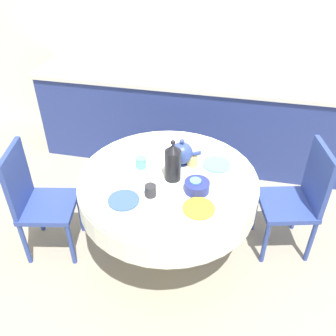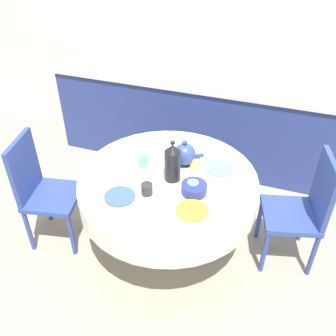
# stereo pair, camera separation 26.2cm
# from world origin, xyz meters

# --- Properties ---
(ground_plane) EXTENTS (12.00, 12.00, 0.00)m
(ground_plane) POSITION_xyz_m (0.00, 0.00, 0.00)
(ground_plane) COLOR #9E937F
(wall_back) EXTENTS (7.00, 0.05, 2.60)m
(wall_back) POSITION_xyz_m (0.00, 1.70, 1.30)
(wall_back) COLOR silver
(wall_back) RESTS_ON ground_plane
(kitchen_counter) EXTENTS (3.24, 0.64, 0.93)m
(kitchen_counter) POSITION_xyz_m (0.00, 1.37, 0.46)
(kitchen_counter) COLOR navy
(kitchen_counter) RESTS_ON ground_plane
(dining_table) EXTENTS (1.30, 1.30, 0.73)m
(dining_table) POSITION_xyz_m (0.00, 0.00, 0.60)
(dining_table) COLOR tan
(dining_table) RESTS_ON ground_plane
(chair_left) EXTENTS (0.49, 0.49, 0.94)m
(chair_left) POSITION_xyz_m (0.96, 0.24, 0.52)
(chair_left) COLOR #2D428E
(chair_left) RESTS_ON ground_plane
(chair_right) EXTENTS (0.47, 0.47, 0.94)m
(chair_right) POSITION_xyz_m (-0.97, -0.19, 0.52)
(chair_right) COLOR #2D428E
(chair_right) RESTS_ON ground_plane
(plate_near_left) EXTENTS (0.21, 0.21, 0.01)m
(plate_near_left) POSITION_xyz_m (-0.23, -0.31, 0.74)
(plate_near_left) COLOR #3856AD
(plate_near_left) RESTS_ON dining_table
(cup_near_left) EXTENTS (0.08, 0.08, 0.08)m
(cup_near_left) POSITION_xyz_m (-0.07, -0.22, 0.77)
(cup_near_left) COLOR #28282D
(cup_near_left) RESTS_ON dining_table
(plate_near_right) EXTENTS (0.21, 0.21, 0.01)m
(plate_near_right) POSITION_xyz_m (0.26, -0.29, 0.74)
(plate_near_right) COLOR yellow
(plate_near_right) RESTS_ON dining_table
(cup_near_right) EXTENTS (0.08, 0.08, 0.08)m
(cup_near_right) POSITION_xyz_m (0.21, -0.10, 0.77)
(cup_near_right) COLOR #5BA39E
(cup_near_right) RESTS_ON dining_table
(plate_far_left) EXTENTS (0.21, 0.21, 0.01)m
(plate_far_left) POSITION_xyz_m (-0.32, 0.22, 0.74)
(plate_far_left) COLOR white
(plate_far_left) RESTS_ON dining_table
(cup_far_left) EXTENTS (0.08, 0.08, 0.08)m
(cup_far_left) POSITION_xyz_m (-0.22, 0.08, 0.77)
(cup_far_left) COLOR #5BA39E
(cup_far_left) RESTS_ON dining_table
(plate_far_right) EXTENTS (0.21, 0.21, 0.01)m
(plate_far_right) POSITION_xyz_m (0.33, 0.22, 0.74)
(plate_far_right) COLOR #60BCB7
(plate_far_right) RESTS_ON dining_table
(cup_far_right) EXTENTS (0.08, 0.08, 0.08)m
(cup_far_right) POSITION_xyz_m (0.14, 0.18, 0.77)
(cup_far_right) COLOR #DBB766
(cup_far_right) RESTS_ON dining_table
(coffee_carafe) EXTENTS (0.11, 0.11, 0.32)m
(coffee_carafe) POSITION_xyz_m (0.04, -0.01, 0.87)
(coffee_carafe) COLOR black
(coffee_carafe) RESTS_ON dining_table
(teapot) EXTENTS (0.23, 0.17, 0.22)m
(teapot) POSITION_xyz_m (0.07, 0.18, 0.82)
(teapot) COLOR #33478E
(teapot) RESTS_ON dining_table
(fruit_bowl) EXTENTS (0.17, 0.17, 0.07)m
(fruit_bowl) POSITION_xyz_m (0.22, -0.11, 0.76)
(fruit_bowl) COLOR navy
(fruit_bowl) RESTS_ON dining_table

